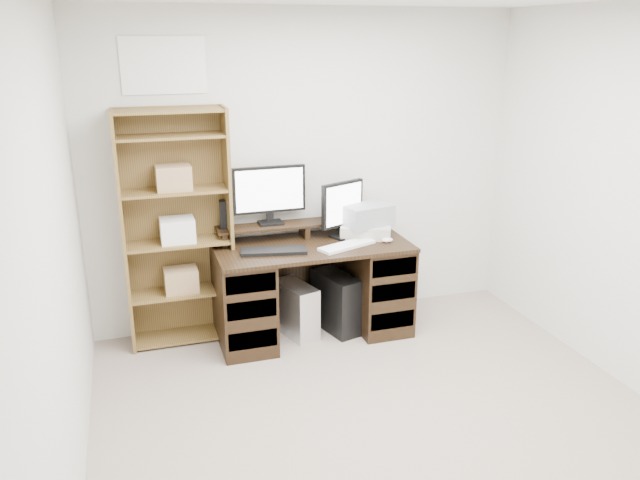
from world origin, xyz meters
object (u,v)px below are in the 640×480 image
monitor_small (342,207)px  tower_black (336,302)px  desk (312,287)px  tower_silver (296,309)px  printer (366,230)px  bookshelf (177,227)px  monitor_wide (269,192)px

monitor_small → tower_black: size_ratio=0.88×
desk → tower_silver: size_ratio=3.56×
tower_black → desk: bearing=166.2°
tower_silver → printer: bearing=-11.5°
tower_black → bookshelf: size_ratio=0.28×
printer → monitor_wide: bearing=-169.5°
bookshelf → monitor_wide: bearing=3.7°
monitor_small → tower_black: (-0.09, -0.11, -0.76)m
desk → tower_silver: 0.22m
monitor_small → bookshelf: (-1.28, 0.10, -0.08)m
desk → monitor_small: (0.29, 0.11, 0.60)m
monitor_small → printer: 0.27m
monitor_wide → monitor_small: monitor_wide is taller
monitor_wide → monitor_small: (0.55, -0.15, -0.13)m
printer → bookshelf: size_ratio=0.22×
desk → printer: (0.48, 0.07, 0.41)m
monitor_wide → tower_black: monitor_wide is taller
desk → printer: 0.63m
tower_black → bookshelf: bearing=154.8°
tower_silver → desk: bearing=-23.9°
monitor_wide → printer: 0.83m
printer → tower_black: 0.63m
printer → tower_black: bearing=-141.5°
tower_black → monitor_wide: bearing=136.2°
monitor_wide → tower_silver: monitor_wide is taller
printer → bookshelf: bearing=-160.9°
desk → bookshelf: bookshelf is taller
bookshelf → tower_silver: bearing=-12.9°
monitor_small → bookshelf: size_ratio=0.25×
monitor_wide → tower_black: size_ratio=1.14×
monitor_wide → tower_silver: 0.96m
desk → tower_black: (0.20, 0.01, -0.15)m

